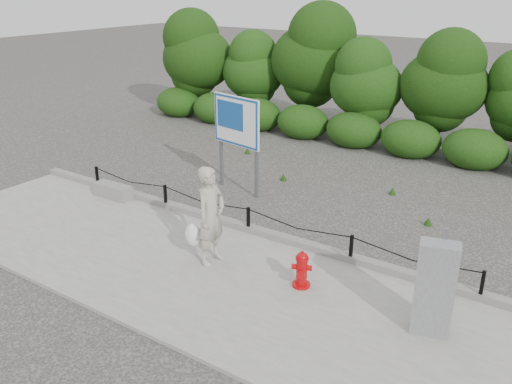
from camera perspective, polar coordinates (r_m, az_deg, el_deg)
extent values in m
plane|color=#2D2B28|center=(12.28, -0.81, -4.56)|extent=(90.00, 90.00, 0.00)
cube|color=gray|center=(10.87, -6.89, -8.19)|extent=(14.00, 4.00, 0.08)
cube|color=slate|center=(12.25, -0.68, -3.84)|extent=(14.00, 0.22, 0.14)
cube|color=black|center=(15.33, -16.37, 1.52)|extent=(0.06, 0.06, 0.60)
cube|color=black|center=(13.59, -9.51, -0.46)|extent=(0.06, 0.06, 0.60)
cube|color=black|center=(12.12, -0.82, -2.94)|extent=(0.06, 0.06, 0.60)
cube|color=black|center=(11.03, 9.98, -5.92)|extent=(0.06, 0.06, 0.60)
cube|color=black|center=(10.43, 22.69, -9.11)|extent=(0.06, 0.06, 0.60)
cylinder|color=black|center=(14.36, -13.22, 1.41)|extent=(2.50, 0.02, 0.02)
cylinder|color=black|center=(12.73, -5.45, -0.72)|extent=(2.50, 0.02, 0.02)
cylinder|color=black|center=(11.42, 4.34, -3.39)|extent=(2.50, 0.02, 0.02)
cylinder|color=black|center=(10.56, 16.26, -6.47)|extent=(2.50, 0.02, 0.02)
cylinder|color=black|center=(23.44, -6.02, 10.75)|extent=(0.18, 0.18, 2.10)
ellipsoid|color=#285413|center=(23.21, -6.16, 14.31)|extent=(3.10, 2.68, 3.36)
cylinder|color=black|center=(22.31, -0.31, 9.84)|extent=(0.18, 0.18, 1.74)
ellipsoid|color=#285413|center=(22.09, -0.31, 12.93)|extent=(2.57, 2.22, 2.78)
cylinder|color=black|center=(21.32, 5.96, 9.92)|extent=(0.18, 0.18, 2.28)
ellipsoid|color=#285413|center=(21.06, 6.13, 14.17)|extent=(3.37, 2.92, 3.64)
cylinder|color=black|center=(19.63, 11.28, 7.81)|extent=(0.18, 0.18, 1.75)
ellipsoid|color=#285413|center=(19.38, 11.55, 11.32)|extent=(2.59, 2.24, 2.80)
cylinder|color=black|center=(19.19, 18.68, 7.08)|extent=(0.18, 0.18, 1.94)
ellipsoid|color=#285413|center=(18.93, 19.18, 11.05)|extent=(2.87, 2.48, 3.11)
cylinder|color=#B5060B|center=(10.24, 4.78, -9.69)|extent=(0.44, 0.44, 0.06)
cylinder|color=#B5060B|center=(10.10, 4.83, -8.32)|extent=(0.27, 0.27, 0.51)
cylinder|color=#B5060B|center=(9.97, 4.88, -6.97)|extent=(0.32, 0.32, 0.05)
ellipsoid|color=#B5060B|center=(9.95, 4.88, -6.83)|extent=(0.28, 0.28, 0.16)
cylinder|color=#B5060B|center=(9.91, 4.90, -6.37)|extent=(0.07, 0.07, 0.05)
cylinder|color=#B5060B|center=(10.07, 4.04, -7.84)|extent=(0.13, 0.13, 0.10)
cylinder|color=#B5060B|center=(10.05, 5.65, -7.97)|extent=(0.13, 0.13, 0.10)
cylinder|color=#B5060B|center=(9.96, 4.74, -8.61)|extent=(0.17, 0.16, 0.14)
cylinder|color=slate|center=(10.04, 4.34, -8.80)|extent=(0.01, 0.05, 0.11)
imported|color=#ABA392|center=(10.64, -4.76, -2.50)|extent=(0.50, 0.74, 2.01)
ellipsoid|color=white|center=(10.93, -6.62, -4.52)|extent=(0.36, 0.28, 0.48)
cube|color=gray|center=(14.58, -14.80, 0.12)|extent=(1.10, 0.42, 0.35)
cube|color=gray|center=(9.07, 18.27, -9.64)|extent=(0.68, 0.50, 1.59)
cube|color=slate|center=(9.21, 18.73, -8.59)|extent=(0.08, 0.08, 1.76)
cube|color=slate|center=(14.85, -3.71, 5.50)|extent=(0.09, 0.09, 2.61)
cube|color=slate|center=(13.89, 0.06, 4.40)|extent=(0.09, 0.09, 2.61)
cube|color=white|center=(14.16, -2.08, 7.46)|extent=(1.61, 0.36, 1.31)
cube|color=#144892|center=(14.14, -2.17, 7.44)|extent=(1.57, 0.31, 1.27)
cube|color=#144892|center=(14.24, -2.75, 8.08)|extent=(0.96, 0.19, 0.72)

